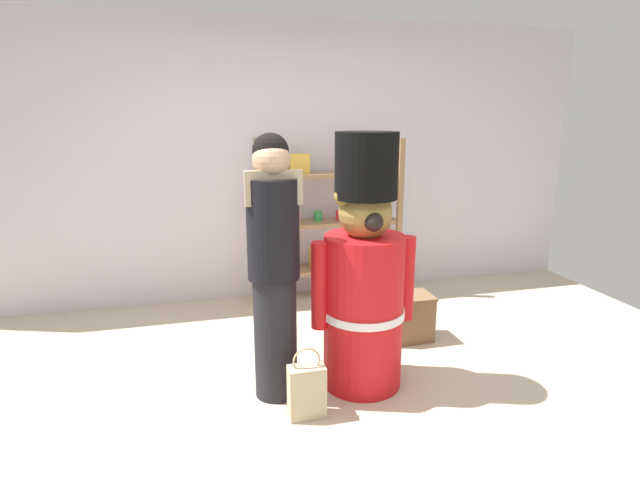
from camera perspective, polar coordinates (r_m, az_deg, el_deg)
The scene contains 7 objects.
ground_plane at distance 3.16m, azimuth 1.12°, elevation -19.29°, with size 6.40×6.40×0.00m, color beige.
back_wall at distance 4.82m, azimuth -5.87°, elevation 8.79°, with size 6.40×0.12×2.60m, color silver.
merchandise_shelf at distance 4.79m, azimuth 1.09°, elevation 2.68°, with size 1.36×0.35×1.53m.
teddy_bear_guard at distance 3.19m, azimuth 5.03°, elevation -4.54°, with size 0.69×0.53×1.64m.
person_shopper at distance 3.02m, azimuth -5.30°, elevation -2.62°, with size 0.33×0.31×1.64m.
shopping_bag at distance 3.06m, azimuth -1.53°, elevation -16.80°, with size 0.22×0.12×0.44m.
display_crate at distance 4.06m, azimuth 9.94°, elevation -8.64°, with size 0.38×0.28×0.37m.
Camera 1 is at (-0.71, -2.54, 1.74)m, focal length 28.04 mm.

